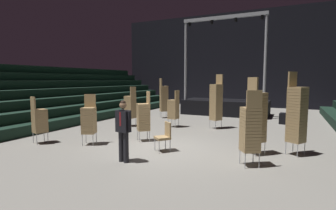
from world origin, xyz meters
TOP-DOWN VIEW (x-y plane):
  - ground_plane at (0.00, 0.00)m, footprint 22.00×30.00m
  - arena_end_wall at (0.00, 15.00)m, footprint 22.00×0.30m
  - bleacher_bank_left at (-8.38, 1.00)m, footprint 5.25×24.00m
  - stage_riser at (0.00, 9.26)m, footprint 5.44×2.51m
  - man_with_tie at (-0.32, -1.81)m, footprint 0.57×0.29m
  - chair_stack_front_left at (4.06, 1.04)m, footprint 0.61×0.61m
  - chair_stack_front_right at (-2.58, -0.71)m, footprint 0.58×0.58m
  - chair_stack_mid_left at (-3.29, 2.97)m, footprint 0.48×0.48m
  - chair_stack_mid_right at (-1.26, 3.69)m, footprint 0.47×0.47m
  - chair_stack_mid_centre at (2.93, -0.64)m, footprint 0.60×0.60m
  - chair_stack_rear_left at (-1.10, 0.60)m, footprint 0.62×0.62m
  - chair_stack_rear_right at (0.71, 4.20)m, footprint 0.60×0.60m
  - chair_stack_rear_centre at (-3.03, 6.18)m, footprint 0.62×0.62m
  - chair_stack_aisle_left at (2.95, 0.58)m, footprint 0.62×0.62m
  - chair_stack_aisle_right at (-4.33, -1.35)m, footprint 0.56×0.56m
  - equipment_road_case at (3.85, 6.98)m, footprint 0.95×0.68m
  - loose_chair_near_man at (0.22, -0.31)m, footprint 0.62×0.62m

SIDE VIEW (x-z plane):
  - ground_plane at x=0.00m, z-range -0.10..0.00m
  - equipment_road_case at x=3.85m, z-range 0.00..0.56m
  - loose_chair_near_man at x=0.22m, z-range 0.06..1.01m
  - stage_riser at x=0.00m, z-range -2.45..3.72m
  - chair_stack_aisle_right at x=-4.33m, z-range 0.00..1.71m
  - chair_stack_front_right at x=-2.58m, z-range 0.00..1.80m
  - chair_stack_mid_right at x=-1.26m, z-range 0.00..1.80m
  - chair_stack_rear_left at x=-1.10m, z-range 0.00..1.88m
  - chair_stack_mid_left at x=-3.29m, z-range 0.00..1.97m
  - man_with_tie at x=-0.32m, z-range 0.12..1.87m
  - chair_stack_mid_centre at x=2.93m, z-range 0.00..2.05m
  - chair_stack_rear_centre at x=-3.03m, z-range 0.00..2.39m
  - chair_stack_aisle_left at x=2.95m, z-range 0.00..2.39m
  - chair_stack_front_left at x=4.06m, z-range 0.00..2.56m
  - chair_stack_rear_right at x=0.71m, z-range 0.00..2.56m
  - bleacher_bank_left at x=-8.38m, z-range 0.00..3.15m
  - arena_end_wall at x=0.00m, z-range 0.00..8.00m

